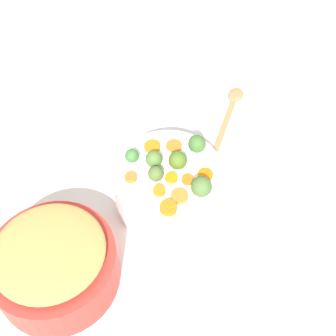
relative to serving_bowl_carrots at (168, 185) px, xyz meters
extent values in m
cube|color=silver|center=(-0.03, -0.01, -0.06)|extent=(2.40, 2.40, 0.02)
cylinder|color=white|center=(0.00, 0.00, 0.00)|extent=(0.24, 0.24, 0.10)
cylinder|color=red|center=(0.08, -0.29, 0.00)|extent=(0.25, 0.25, 0.10)
ellipsoid|color=tan|center=(0.08, -0.29, 0.06)|extent=(0.21, 0.21, 0.03)
cylinder|color=orange|center=(-0.08, 0.00, 0.06)|extent=(0.05, 0.05, 0.01)
cylinder|color=orange|center=(0.07, -0.01, 0.06)|extent=(0.05, 0.05, 0.01)
cylinder|color=orange|center=(0.04, -0.04, 0.06)|extent=(0.03, 0.03, 0.01)
cylinder|color=orange|center=(0.04, 0.03, 0.06)|extent=(0.03, 0.03, 0.01)
cylinder|color=orange|center=(0.02, 0.00, 0.05)|extent=(0.04, 0.04, 0.01)
cylinder|color=orange|center=(0.05, 0.07, 0.05)|extent=(0.04, 0.04, 0.01)
cylinder|color=orange|center=(0.09, -0.04, 0.06)|extent=(0.05, 0.05, 0.01)
cylinder|color=orange|center=(-0.06, 0.04, 0.05)|extent=(0.04, 0.04, 0.01)
cylinder|color=orange|center=(-0.02, -0.08, 0.06)|extent=(0.04, 0.04, 0.01)
sphere|color=#517A37|center=(-0.03, -0.02, 0.07)|extent=(0.04, 0.04, 0.04)
sphere|color=#427231|center=(-0.03, 0.08, 0.07)|extent=(0.04, 0.04, 0.04)
sphere|color=#437B3D|center=(-0.06, -0.06, 0.07)|extent=(0.03, 0.03, 0.03)
sphere|color=#4F7224|center=(0.00, 0.02, 0.07)|extent=(0.04, 0.04, 0.04)
sphere|color=#4F7138|center=(0.08, 0.03, 0.07)|extent=(0.04, 0.04, 0.04)
sphere|color=#526C34|center=(0.01, -0.03, 0.07)|extent=(0.03, 0.03, 0.03)
cube|color=#A7814E|center=(-0.13, 0.24, -0.05)|extent=(0.17, 0.17, 0.01)
ellipsoid|color=#A7814E|center=(-0.23, 0.33, -0.05)|extent=(0.07, 0.07, 0.01)
camera|label=1|loc=(0.53, -0.27, 0.81)|focal=47.52mm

